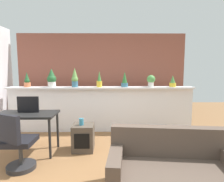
{
  "coord_description": "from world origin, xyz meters",
  "views": [
    {
      "loc": [
        0.21,
        -2.64,
        1.57
      ],
      "look_at": [
        0.27,
        1.25,
        1.1
      ],
      "focal_mm": 30.36,
      "sensor_mm": 36.0,
      "label": 1
    }
  ],
  "objects_px": {
    "desk": "(26,118)",
    "tv_monitor": "(28,104)",
    "potted_plant_5": "(151,80)",
    "vase_on_shelf": "(81,122)",
    "potted_plant_2": "(75,78)",
    "office_chair": "(17,146)",
    "potted_plant_4": "(125,80)",
    "potted_plant_1": "(52,78)",
    "side_cube_shelf": "(83,137)",
    "potted_plant_3": "(99,80)",
    "potted_plant_0": "(27,81)",
    "potted_plant_6": "(173,82)",
    "couch": "(173,174)"
  },
  "relations": [
    {
      "from": "potted_plant_3",
      "to": "side_cube_shelf",
      "type": "distance_m",
      "value": 1.5
    },
    {
      "from": "tv_monitor",
      "to": "potted_plant_3",
      "type": "bearing_deg",
      "value": 40.06
    },
    {
      "from": "potted_plant_3",
      "to": "potted_plant_5",
      "type": "height_order",
      "value": "potted_plant_3"
    },
    {
      "from": "potted_plant_6",
      "to": "couch",
      "type": "relative_size",
      "value": 0.17
    },
    {
      "from": "potted_plant_4",
      "to": "potted_plant_5",
      "type": "relative_size",
      "value": 1.31
    },
    {
      "from": "potted_plant_3",
      "to": "tv_monitor",
      "type": "bearing_deg",
      "value": -139.94
    },
    {
      "from": "potted_plant_0",
      "to": "tv_monitor",
      "type": "distance_m",
      "value": 1.27
    },
    {
      "from": "potted_plant_2",
      "to": "potted_plant_5",
      "type": "distance_m",
      "value": 1.85
    },
    {
      "from": "potted_plant_1",
      "to": "potted_plant_6",
      "type": "relative_size",
      "value": 1.57
    },
    {
      "from": "desk",
      "to": "tv_monitor",
      "type": "bearing_deg",
      "value": 80.0
    },
    {
      "from": "office_chair",
      "to": "couch",
      "type": "xyz_separation_m",
      "value": [
        2.18,
        -0.61,
        -0.11
      ]
    },
    {
      "from": "potted_plant_3",
      "to": "potted_plant_4",
      "type": "height_order",
      "value": "potted_plant_3"
    },
    {
      "from": "potted_plant_6",
      "to": "vase_on_shelf",
      "type": "distance_m",
      "value": 2.45
    },
    {
      "from": "potted_plant_1",
      "to": "potted_plant_3",
      "type": "height_order",
      "value": "potted_plant_1"
    },
    {
      "from": "office_chair",
      "to": "vase_on_shelf",
      "type": "height_order",
      "value": "office_chair"
    },
    {
      "from": "potted_plant_1",
      "to": "side_cube_shelf",
      "type": "height_order",
      "value": "potted_plant_1"
    },
    {
      "from": "potted_plant_1",
      "to": "potted_plant_2",
      "type": "bearing_deg",
      "value": -2.68
    },
    {
      "from": "desk",
      "to": "potted_plant_1",
      "type": "bearing_deg",
      "value": 83.53
    },
    {
      "from": "potted_plant_0",
      "to": "potted_plant_2",
      "type": "relative_size",
      "value": 0.77
    },
    {
      "from": "desk",
      "to": "vase_on_shelf",
      "type": "xyz_separation_m",
      "value": [
        1.0,
        0.08,
        -0.1
      ]
    },
    {
      "from": "desk",
      "to": "tv_monitor",
      "type": "distance_m",
      "value": 0.25
    },
    {
      "from": "potted_plant_3",
      "to": "potted_plant_5",
      "type": "bearing_deg",
      "value": 1.99
    },
    {
      "from": "potted_plant_4",
      "to": "potted_plant_6",
      "type": "xyz_separation_m",
      "value": [
        1.18,
        0.0,
        -0.04
      ]
    },
    {
      "from": "side_cube_shelf",
      "to": "desk",
      "type": "bearing_deg",
      "value": -174.8
    },
    {
      "from": "potted_plant_4",
      "to": "potted_plant_6",
      "type": "distance_m",
      "value": 1.18
    },
    {
      "from": "potted_plant_0",
      "to": "potted_plant_5",
      "type": "bearing_deg",
      "value": 0.03
    },
    {
      "from": "potted_plant_0",
      "to": "potted_plant_1",
      "type": "relative_size",
      "value": 0.81
    },
    {
      "from": "potted_plant_1",
      "to": "office_chair",
      "type": "height_order",
      "value": "potted_plant_1"
    },
    {
      "from": "tv_monitor",
      "to": "office_chair",
      "type": "distance_m",
      "value": 0.89
    },
    {
      "from": "potted_plant_2",
      "to": "potted_plant_4",
      "type": "relative_size",
      "value": 1.26
    },
    {
      "from": "office_chair",
      "to": "potted_plant_3",
      "type": "bearing_deg",
      "value": 56.93
    },
    {
      "from": "vase_on_shelf",
      "to": "office_chair",
      "type": "bearing_deg",
      "value": -140.83
    },
    {
      "from": "potted_plant_5",
      "to": "vase_on_shelf",
      "type": "bearing_deg",
      "value": -144.16
    },
    {
      "from": "potted_plant_2",
      "to": "potted_plant_6",
      "type": "distance_m",
      "value": 2.38
    },
    {
      "from": "potted_plant_4",
      "to": "tv_monitor",
      "type": "distance_m",
      "value": 2.22
    },
    {
      "from": "potted_plant_1",
      "to": "potted_plant_0",
      "type": "bearing_deg",
      "value": 179.02
    },
    {
      "from": "potted_plant_0",
      "to": "potted_plant_4",
      "type": "relative_size",
      "value": 0.96
    },
    {
      "from": "desk",
      "to": "vase_on_shelf",
      "type": "relative_size",
      "value": 8.59
    },
    {
      "from": "vase_on_shelf",
      "to": "desk",
      "type": "bearing_deg",
      "value": -175.54
    },
    {
      "from": "potted_plant_4",
      "to": "desk",
      "type": "bearing_deg",
      "value": -148.35
    },
    {
      "from": "potted_plant_1",
      "to": "desk",
      "type": "bearing_deg",
      "value": -96.47
    },
    {
      "from": "potted_plant_2",
      "to": "desk",
      "type": "bearing_deg",
      "value": -121.1
    },
    {
      "from": "potted_plant_5",
      "to": "potted_plant_2",
      "type": "bearing_deg",
      "value": -178.82
    },
    {
      "from": "potted_plant_2",
      "to": "office_chair",
      "type": "distance_m",
      "value": 2.11
    },
    {
      "from": "potted_plant_2",
      "to": "vase_on_shelf",
      "type": "distance_m",
      "value": 1.36
    },
    {
      "from": "potted_plant_6",
      "to": "couch",
      "type": "height_order",
      "value": "potted_plant_6"
    },
    {
      "from": "potted_plant_0",
      "to": "office_chair",
      "type": "xyz_separation_m",
      "value": [
        0.59,
        -1.83,
        -0.88
      ]
    },
    {
      "from": "potted_plant_4",
      "to": "potted_plant_1",
      "type": "bearing_deg",
      "value": 179.63
    },
    {
      "from": "potted_plant_1",
      "to": "side_cube_shelf",
      "type": "distance_m",
      "value": 1.78
    },
    {
      "from": "potted_plant_3",
      "to": "potted_plant_0",
      "type": "bearing_deg",
      "value": 178.61
    }
  ]
}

